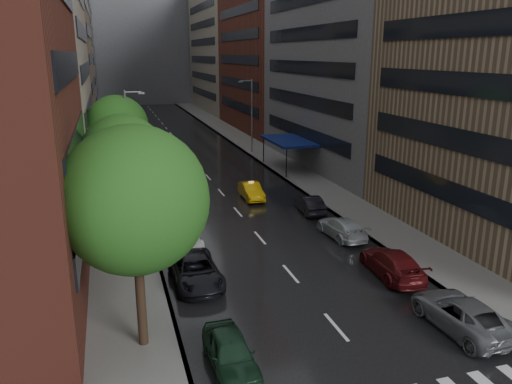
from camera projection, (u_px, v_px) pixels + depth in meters
ground at (381, 380)px, 19.23m from camera, size 220.00×220.00×0.00m
road at (184, 149)px, 65.40m from camera, size 14.00×140.00×0.01m
sidewalk_left at (113, 152)px, 62.91m from camera, size 4.00×140.00×0.15m
sidewalk_right at (250, 145)px, 67.85m from camera, size 4.00×140.00×0.15m
buildings_left at (55, 23)px, 65.10m from camera, size 8.00×108.00×38.00m
buildings_right at (277, 32)px, 71.67m from camera, size 8.05×109.10×36.00m
building_far at (140, 37)px, 123.89m from camera, size 40.00×14.00×32.00m
tree_near at (134, 200)px, 19.69m from camera, size 6.00×6.00×9.56m
tree_mid at (123, 157)px, 31.23m from camera, size 5.37×5.37×8.56m
tree_far at (117, 126)px, 43.76m from camera, size 5.46×5.46×8.70m
taxi at (251, 191)px, 43.01m from camera, size 1.58×4.26×1.39m
parked_cars_left at (181, 238)px, 31.92m from camera, size 2.59×29.68×1.58m
parked_cars_right at (382, 256)px, 29.09m from camera, size 2.69×22.90×1.52m
street_lamp_left at (129, 140)px, 43.50m from camera, size 1.74×0.22×9.00m
street_lamp_right at (251, 114)px, 61.59m from camera, size 1.74×0.22×9.00m
awning at (288, 141)px, 53.18m from camera, size 4.00×8.00×3.12m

